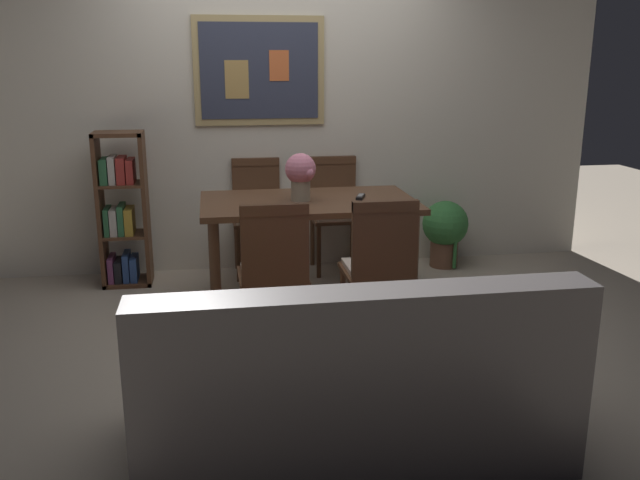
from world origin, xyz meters
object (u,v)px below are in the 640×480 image
(dining_chair_near_left, at_px, (274,264))
(potted_ivy, at_px, (445,229))
(dining_chair_far_right, at_px, (335,204))
(tv_remote, at_px, (360,197))
(bookshelf, at_px, (122,214))
(dining_table, at_px, (308,214))
(dining_chair_far_left, at_px, (257,206))
(flower_vase, at_px, (301,173))
(leather_couch, at_px, (351,388))
(dining_chair_near_right, at_px, (380,260))

(dining_chair_near_left, bearing_deg, potted_ivy, 43.21)
(dining_chair_far_right, distance_m, tv_remote, 0.82)
(bookshelf, bearing_deg, dining_table, -25.37)
(dining_table, bearing_deg, dining_chair_near_left, -111.83)
(dining_chair_far_left, bearing_deg, flower_vase, -73.18)
(dining_chair_near_left, xyz_separation_m, bookshelf, (-1.01, 1.42, 0.01))
(dining_table, relative_size, flower_vase, 4.52)
(potted_ivy, bearing_deg, leather_couch, -117.33)
(dining_chair_far_left, distance_m, leather_couch, 2.71)
(dining_chair_far_left, height_order, potted_ivy, dining_chair_far_left)
(dining_table, relative_size, dining_chair_far_right, 1.61)
(leather_couch, relative_size, tv_remote, 11.15)
(dining_chair_near_left, height_order, flower_vase, flower_vase)
(dining_table, relative_size, dining_chair_near_right, 1.61)
(bookshelf, distance_m, tv_remote, 1.82)
(flower_vase, height_order, tv_remote, flower_vase)
(dining_chair_near_right, relative_size, flower_vase, 2.81)
(bookshelf, relative_size, potted_ivy, 2.11)
(dining_chair_near_right, xyz_separation_m, bookshelf, (-1.63, 1.43, 0.01))
(leather_couch, distance_m, flower_vase, 1.99)
(dining_chair_near_right, height_order, potted_ivy, dining_chair_near_right)
(dining_chair_near_right, bearing_deg, leather_couch, -109.98)
(dining_table, bearing_deg, leather_couch, -92.86)
(dining_table, distance_m, dining_chair_near_right, 0.87)
(leather_couch, bearing_deg, dining_chair_near_left, 101.22)
(leather_couch, xyz_separation_m, tv_remote, (0.46, 1.90, 0.44))
(leather_couch, relative_size, potted_ivy, 3.26)
(dining_chair_far_right, height_order, flower_vase, flower_vase)
(leather_couch, bearing_deg, tv_remote, 76.40)
(potted_ivy, relative_size, tv_remote, 3.42)
(tv_remote, bearing_deg, dining_table, 179.16)
(bookshelf, bearing_deg, dining_chair_near_left, -54.64)
(bookshelf, bearing_deg, tv_remote, -20.55)
(dining_chair_near_right, height_order, bookshelf, bookshelf)
(dining_chair_far_left, xyz_separation_m, tv_remote, (0.66, -0.79, 0.22))
(dining_table, distance_m, potted_ivy, 1.44)
(dining_table, distance_m, dining_chair_near_left, 0.86)
(dining_table, xyz_separation_m, dining_chair_near_left, (-0.32, -0.79, -0.11))
(dining_chair_far_right, xyz_separation_m, tv_remote, (0.04, -0.79, 0.22))
(dining_chair_far_left, relative_size, dining_chair_far_right, 1.00)
(dining_table, height_order, flower_vase, flower_vase)
(dining_table, height_order, bookshelf, bookshelf)
(dining_table, distance_m, bookshelf, 1.47)
(potted_ivy, distance_m, flower_vase, 1.59)
(dining_table, xyz_separation_m, bookshelf, (-1.33, 0.63, -0.09))
(potted_ivy, bearing_deg, dining_chair_far_right, 172.90)
(dining_chair_near_right, bearing_deg, dining_table, 110.97)
(dining_table, distance_m, dining_chair_far_right, 0.85)
(dining_chair_near_left, distance_m, leather_couch, 1.16)
(potted_ivy, bearing_deg, dining_table, -151.63)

